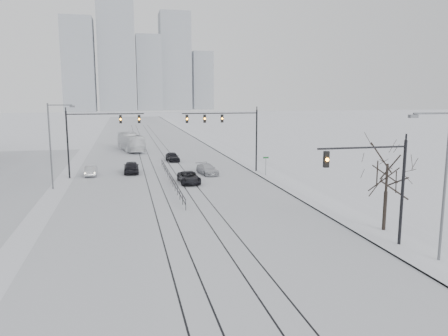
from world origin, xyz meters
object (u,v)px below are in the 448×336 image
Objects in this scene: traffic_mast_near at (381,179)px; sedan_sb_outer at (91,171)px; sedan_nb_far at (173,157)px; box_truck at (131,142)px; bare_tree at (387,171)px; sedan_sb_inner at (131,167)px; sedan_nb_right at (207,169)px; sedan_nb_front at (189,178)px.

traffic_mast_near is 37.02m from sedan_sb_outer.
box_truck reaches higher than sedan_nb_far.
sedan_sb_inner is (-17.40, 28.73, -3.70)m from bare_tree.
traffic_mast_near reaches higher than sedan_nb_right.
sedan_nb_far is (6.20, 9.01, -0.11)m from sedan_sb_inner.
sedan_nb_right is at bearing 101.31° from traffic_mast_near.
sedan_nb_front is 1.06× the size of sedan_nb_right.
sedan_sb_inner is at bearing 121.20° from bare_tree.
sedan_sb_inner is 9.71m from sedan_nb_right.
box_truck is (-5.88, 31.06, 0.91)m from sedan_nb_front.
bare_tree is 54.61m from box_truck.
sedan_nb_right is at bearing 57.32° from sedan_nb_front.
traffic_mast_near is 25.61m from sedan_nb_front.
sedan_sb_outer is (-22.28, 27.98, -3.86)m from bare_tree.
sedan_nb_front reaches higher than sedan_sb_outer.
sedan_nb_front is 0.42× the size of box_truck.
traffic_mast_near is 56.80m from box_truck.
bare_tree reaches higher than sedan_nb_far.
box_truck reaches higher than sedan_nb_right.
sedan_nb_right is 27.54m from box_truck.
traffic_mast_near reaches higher than sedan_sb_inner.
traffic_mast_near reaches higher than sedan_sb_outer.
sedan_sb_outer is 0.87× the size of sedan_nb_right.
traffic_mast_near is 3.85m from bare_tree.
sedan_nb_far is (11.08, 9.76, 0.04)m from sedan_sb_outer.
sedan_nb_front is 31.62m from box_truck.
sedan_sb_inner is at bearing -171.20° from sedan_sb_outer.
traffic_mast_near is 1.50× the size of sedan_nb_front.
box_truck is (-5.88, 14.05, 0.88)m from sedan_nb_far.
sedan_nb_front is at bearing -131.75° from sedan_nb_right.
sedan_nb_far is at bearing 106.53° from bare_tree.
sedan_sb_inner is at bearing 151.60° from sedan_nb_right.
box_truck reaches higher than sedan_nb_front.
bare_tree reaches higher than box_truck.
sedan_sb_inner is 1.16× the size of sedan_nb_far.
sedan_nb_far is at bearing 88.49° from sedan_nb_front.
sedan_sb_inner is 23.08m from box_truck.
bare_tree is 23.88m from sedan_nb_front.
bare_tree is at bearing 51.24° from traffic_mast_near.
sedan_nb_front is (-11.20, 20.73, -3.84)m from bare_tree.
traffic_mast_near is 35.29m from sedan_sb_inner.
box_truck is (-17.08, 51.79, -2.93)m from bare_tree.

